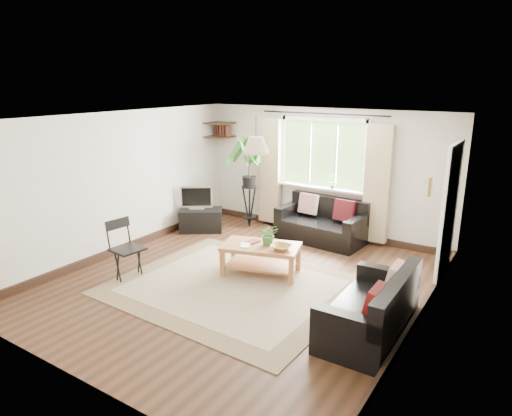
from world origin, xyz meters
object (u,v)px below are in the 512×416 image
Objects in this scene: coffee_table at (261,260)px; palm_stand at (249,183)px; sofa_back at (321,221)px; folding_chair at (128,250)px; tv_stand at (201,220)px; sofa_right at (369,305)px.

palm_stand is (-1.47, 1.89, 0.68)m from coffee_table.
folding_chair reaches higher than sofa_back.
tv_stand is 1.21m from palm_stand.
folding_chair is at bearing -83.30° from sofa_right.
sofa_back is at bearing -16.44° from tv_stand.
tv_stand is (-2.11, 1.13, -0.02)m from coffee_table.
palm_stand reaches higher than tv_stand.
tv_stand is at bearing -156.90° from sofa_back.
sofa_right reaches higher than tv_stand.
tv_stand is at bearing 19.55° from folding_chair.
coffee_table is 2.01m from folding_chair.
folding_chair is at bearing -114.55° from sofa_back.
coffee_table is at bearing -111.45° from sofa_right.
sofa_back is 1.79× the size of folding_chair.
coffee_table is (-1.97, 0.76, -0.13)m from sofa_right.
palm_stand is at bearing -127.96° from sofa_right.
palm_stand is at bearing 127.89° from coffee_table.
tv_stand is 0.92× the size of folding_chair.
folding_chair is (-3.56, -0.44, 0.08)m from sofa_right.
sofa_right is (1.84, -2.64, -0.01)m from sofa_back.
sofa_back reaches higher than tv_stand.
palm_stand is (-1.60, 0.01, 0.54)m from sofa_back.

